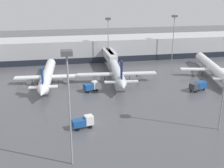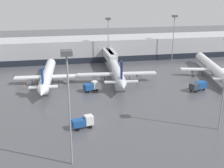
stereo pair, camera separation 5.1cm
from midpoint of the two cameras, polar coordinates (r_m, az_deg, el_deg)
The scene contains 13 objects.
ground_plane at distance 64.24m, azimuth -4.43°, elevation -7.96°, with size 320.00×320.00×0.00m, color #4C4C51.
terminal_building at distance 121.51m, azimuth -7.96°, elevation 7.02°, with size 160.00×31.99×9.00m.
parked_jet_0 at distance 90.68m, azimuth 1.01°, elevation 2.39°, with size 25.74×32.62×9.73m.
parked_jet_1 at distance 103.60m, azimuth 19.72°, elevation 3.17°, with size 21.95×40.20×9.88m.
parked_jet_2 at distance 92.03m, azimuth -12.99°, elevation 1.79°, with size 20.78×37.65×8.68m.
service_truck_0 at distance 83.04m, azimuth -4.24°, elevation -0.43°, with size 4.72×3.37×2.88m.
service_truck_1 at distance 61.65m, azimuth -5.87°, elevation -7.63°, with size 4.89×2.82×2.72m.
service_truck_2 at distance 87.23m, azimuth 17.08°, elevation -0.29°, with size 5.88×4.00×2.57m.
traffic_cone_0 at distance 92.50m, azimuth -17.50°, elevation -0.12°, with size 0.45×0.45×0.56m.
traffic_cone_3 at distance 101.06m, azimuth -15.83°, elevation 1.63°, with size 0.49×0.49×0.63m.
apron_light_mast_1 at distance 118.35m, azimuth 12.50°, elevation 11.55°, with size 1.80×1.80×18.95m.
apron_light_mast_3 at distance 44.21m, azimuth -8.99°, elevation 1.19°, with size 1.80×1.80×20.06m.
apron_light_mast_4 at distance 110.57m, azimuth -0.80°, elevation 11.32°, with size 1.80×1.80×18.44m.
Camera 1 is at (-6.11, -57.09, 28.79)m, focal length 45.00 mm.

